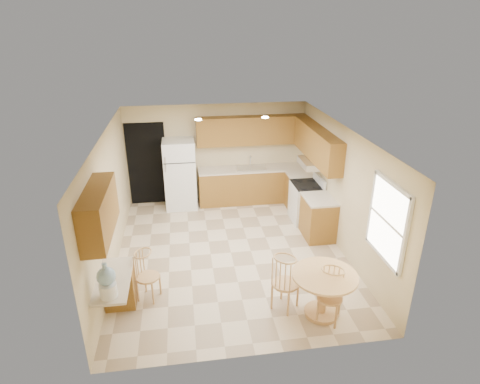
{
  "coord_description": "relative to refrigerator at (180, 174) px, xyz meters",
  "views": [
    {
      "loc": [
        -0.85,
        -6.96,
        4.37
      ],
      "look_at": [
        0.23,
        0.3,
        1.2
      ],
      "focal_mm": 30.0,
      "sensor_mm": 36.0,
      "label": 1
    }
  ],
  "objects": [
    {
      "name": "refrigerator",
      "position": [
        0.0,
        0.0,
        0.0
      ],
      "size": [
        0.76,
        0.74,
        1.73
      ],
      "color": "white",
      "rests_on": "floor"
    },
    {
      "name": "stove",
      "position": [
        2.88,
        -1.22,
        -0.4
      ],
      "size": [
        0.65,
        0.76,
        1.09
      ],
      "color": "white",
      "rests_on": "floor"
    },
    {
      "name": "counter_right_a",
      "position": [
        2.9,
        -0.54,
        0.03
      ],
      "size": [
        0.63,
        0.59,
        0.04
      ],
      "primitive_type": "cube",
      "color": "beige",
      "rests_on": "base_cab_right_a"
    },
    {
      "name": "upper_cab_back",
      "position": [
        1.83,
        0.19,
        0.99
      ],
      "size": [
        2.75,
        0.33,
        0.7
      ],
      "primitive_type": "cube",
      "color": "olive",
      "rests_on": "wall_back"
    },
    {
      "name": "dining_table",
      "position": [
        2.16,
        -4.45,
        -0.37
      ],
      "size": [
        1.02,
        1.02,
        0.76
      ],
      "rotation": [
        0.0,
        0.0,
        0.07
      ],
      "color": "tan",
      "rests_on": "floor"
    },
    {
      "name": "desk_pedestal",
      "position": [
        -1.05,
        -3.72,
        -0.5
      ],
      "size": [
        0.48,
        0.42,
        0.72
      ],
      "primitive_type": "cube",
      "color": "olive",
      "rests_on": "floor"
    },
    {
      "name": "doorway",
      "position": [
        -0.8,
        0.34,
        0.19
      ],
      "size": [
        0.9,
        0.02,
        2.1
      ],
      "primitive_type": "cube",
      "color": "black",
      "rests_on": "floor"
    },
    {
      "name": "base_cab_right_b",
      "position": [
        2.9,
        -2.0,
        -0.43
      ],
      "size": [
        0.6,
        0.8,
        0.87
      ],
      "primitive_type": "cube",
      "color": "olive",
      "rests_on": "floor"
    },
    {
      "name": "floor",
      "position": [
        0.95,
        -2.4,
        -0.86
      ],
      "size": [
        5.5,
        5.5,
        0.0
      ],
      "primitive_type": "plane",
      "color": "beige",
      "rests_on": "ground"
    },
    {
      "name": "base_cab_back",
      "position": [
        1.83,
        0.05,
        -0.43
      ],
      "size": [
        2.75,
        0.6,
        0.87
      ],
      "primitive_type": "cube",
      "color": "olive",
      "rests_on": "floor"
    },
    {
      "name": "wall_right",
      "position": [
        3.2,
        -2.4,
        0.39
      ],
      "size": [
        0.02,
        5.5,
        2.5
      ],
      "primitive_type": "cube",
      "color": "beige",
      "rests_on": "floor"
    },
    {
      "name": "upper_cab_right",
      "position": [
        3.04,
        -1.19,
        0.99
      ],
      "size": [
        0.33,
        2.42,
        0.7
      ],
      "primitive_type": "cube",
      "color": "olive",
      "rests_on": "wall_right"
    },
    {
      "name": "ceiling",
      "position": [
        0.95,
        -2.4,
        1.64
      ],
      "size": [
        4.5,
        5.5,
        0.02
      ],
      "primitive_type": "cube",
      "color": "white",
      "rests_on": "wall_back"
    },
    {
      "name": "base_cab_right_a",
      "position": [
        2.9,
        -0.54,
        -0.43
      ],
      "size": [
        0.6,
        0.59,
        0.87
      ],
      "primitive_type": "cube",
      "color": "olive",
      "rests_on": "floor"
    },
    {
      "name": "sink",
      "position": [
        1.8,
        0.05,
        0.05
      ],
      "size": [
        0.78,
        0.44,
        0.01
      ],
      "primitive_type": "cube",
      "color": "silver",
      "rests_on": "counter_back"
    },
    {
      "name": "range_hood",
      "position": [
        2.95,
        -1.22,
        0.56
      ],
      "size": [
        0.5,
        0.76,
        0.14
      ],
      "primitive_type": "cube",
      "color": "silver",
      "rests_on": "upper_cab_right"
    },
    {
      "name": "window",
      "position": [
        3.18,
        -4.25,
        0.64
      ],
      "size": [
        0.06,
        1.12,
        1.3
      ],
      "color": "white",
      "rests_on": "wall_right"
    },
    {
      "name": "wall_front",
      "position": [
        0.95,
        -5.15,
        0.39
      ],
      "size": [
        4.5,
        0.02,
        2.5
      ],
      "primitive_type": "cube",
      "color": "beige",
      "rests_on": "floor"
    },
    {
      "name": "wall_left",
      "position": [
        -1.3,
        -2.4,
        0.39
      ],
      "size": [
        0.02,
        5.5,
        2.5
      ],
      "primitive_type": "cube",
      "color": "beige",
      "rests_on": "floor"
    },
    {
      "name": "wall_back",
      "position": [
        0.95,
        0.35,
        0.39
      ],
      "size": [
        4.5,
        0.02,
        2.5
      ],
      "primitive_type": "cube",
      "color": "beige",
      "rests_on": "floor"
    },
    {
      "name": "water_crock",
      "position": [
        -1.05,
        -4.52,
        0.15
      ],
      "size": [
        0.26,
        0.26,
        0.55
      ],
      "color": "white",
      "rests_on": "desk_top"
    },
    {
      "name": "counter_right_b",
      "position": [
        2.9,
        -2.0,
        0.03
      ],
      "size": [
        0.63,
        0.8,
        0.04
      ],
      "primitive_type": "cube",
      "color": "beige",
      "rests_on": "base_cab_right_b"
    },
    {
      "name": "chair_desk",
      "position": [
        -0.6,
        -3.7,
        -0.33
      ],
      "size": [
        0.39,
        0.5,
        0.88
      ],
      "rotation": [
        0.0,
        0.0,
        -1.98
      ],
      "color": "tan",
      "rests_on": "floor"
    },
    {
      "name": "can_light_a",
      "position": [
        0.45,
        -1.2,
        1.62
      ],
      "size": [
        0.14,
        0.14,
        0.02
      ],
      "primitive_type": "cylinder",
      "color": "white",
      "rests_on": "ceiling"
    },
    {
      "name": "chair_table_a",
      "position": [
        1.61,
        -4.29,
        -0.27
      ],
      "size": [
        0.43,
        0.53,
        0.97
      ],
      "rotation": [
        0.0,
        0.0,
        -0.79
      ],
      "color": "tan",
      "rests_on": "floor"
    },
    {
      "name": "chair_table_b",
      "position": [
        2.21,
        -4.69,
        -0.31
      ],
      "size": [
        0.4,
        0.47,
        0.9
      ],
      "rotation": [
        0.0,
        0.0,
        2.58
      ],
      "color": "tan",
      "rests_on": "floor"
    },
    {
      "name": "counter_back",
      "position": [
        1.83,
        0.05,
        0.03
      ],
      "size": [
        2.75,
        0.63,
        0.04
      ],
      "primitive_type": "cube",
      "color": "beige",
      "rests_on": "base_cab_back"
    },
    {
      "name": "can_light_b",
      "position": [
        1.85,
        -1.2,
        1.62
      ],
      "size": [
        0.14,
        0.14,
        0.02
      ],
      "primitive_type": "cylinder",
      "color": "white",
      "rests_on": "ceiling"
    },
    {
      "name": "upper_cab_left",
      "position": [
        -1.13,
        -4.0,
        0.99
      ],
      "size": [
        0.33,
        1.4,
        0.7
      ],
      "primitive_type": "cube",
      "color": "olive",
      "rests_on": "wall_left"
    },
    {
      "name": "desk_top",
      "position": [
        -1.05,
        -4.1,
        -0.11
      ],
      "size": [
        0.5,
        1.2,
        0.04
      ],
      "primitive_type": "cube",
      "color": "beige",
      "rests_on": "desk_pedestal"
    }
  ]
}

